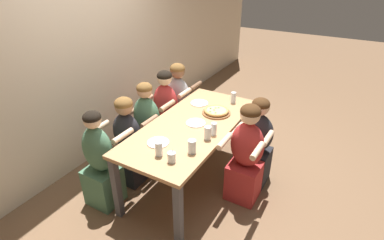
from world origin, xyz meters
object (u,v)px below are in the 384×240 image
(drinking_glass_d, at_px, (214,130))
(diner_far_right, at_px, (178,106))
(empty_plate_a, at_px, (158,143))
(diner_far_midright, at_px, (166,115))
(empty_plate_c, at_px, (199,103))
(diner_far_midleft, at_px, (129,144))
(diner_near_midright, at_px, (256,145))
(empty_plate_b, at_px, (196,123))
(cocktail_glass_blue, at_px, (172,158))
(drinking_glass_a, at_px, (159,150))
(drinking_glass_e, at_px, (192,147))
(diner_far_left, at_px, (101,164))
(drinking_glass_c, at_px, (233,98))
(diner_near_center, at_px, (246,157))
(pizza_board_main, at_px, (216,111))
(drinking_glass_b, at_px, (208,134))
(diner_far_center, at_px, (148,129))

(drinking_glass_d, relative_size, diner_far_right, 0.12)
(empty_plate_a, height_order, diner_far_midright, diner_far_midright)
(empty_plate_c, relative_size, diner_far_midleft, 0.20)
(diner_near_midright, bearing_deg, empty_plate_b, 27.81)
(cocktail_glass_blue, height_order, diner_far_right, diner_far_right)
(diner_far_midleft, bearing_deg, drinking_glass_a, -25.14)
(empty_plate_a, relative_size, drinking_glass_e, 1.62)
(drinking_glass_a, bearing_deg, diner_far_left, 100.58)
(drinking_glass_c, bearing_deg, empty_plate_c, 123.20)
(diner_far_right, distance_m, diner_near_center, 1.48)
(empty_plate_b, bearing_deg, pizza_board_main, -15.64)
(drinking_glass_b, height_order, diner_near_center, diner_near_center)
(diner_far_midright, bearing_deg, diner_far_center, -90.00)
(diner_far_midleft, distance_m, diner_far_left, 0.45)
(cocktail_glass_blue, distance_m, drinking_glass_d, 0.63)
(empty_plate_b, distance_m, diner_far_left, 1.11)
(drinking_glass_a, height_order, diner_far_midright, diner_far_midright)
(drinking_glass_a, relative_size, drinking_glass_e, 1.05)
(empty_plate_c, relative_size, drinking_glass_b, 1.57)
(cocktail_glass_blue, xyz_separation_m, diner_far_left, (-0.10, 0.84, -0.32))
(drinking_glass_e, xyz_separation_m, diner_far_left, (-0.32, 0.93, -0.33))
(diner_far_midleft, bearing_deg, cocktail_glass_blue, -22.32)
(diner_far_left, bearing_deg, diner_near_midright, 41.85)
(drinking_glass_c, xyz_separation_m, diner_near_center, (-0.72, -0.47, -0.31))
(pizza_board_main, relative_size, empty_plate_a, 1.53)
(drinking_glass_b, distance_m, diner_near_center, 0.51)
(diner_far_midright, xyz_separation_m, diner_near_midright, (-0.07, -1.30, -0.03))
(diner_far_midright, height_order, diner_near_center, same)
(drinking_glass_b, bearing_deg, empty_plate_b, 49.81)
(pizza_board_main, height_order, diner_far_right, diner_far_right)
(drinking_glass_e, distance_m, diner_far_midright, 1.34)
(empty_plate_c, distance_m, diner_near_midright, 0.89)
(pizza_board_main, xyz_separation_m, drinking_glass_b, (-0.56, -0.17, 0.03))
(diner_far_right, distance_m, diner_near_midright, 1.35)
(empty_plate_a, distance_m, diner_near_center, 0.95)
(drinking_glass_b, height_order, drinking_glass_c, same)
(drinking_glass_a, height_order, drinking_glass_d, drinking_glass_a)
(diner_far_midleft, height_order, diner_near_midright, same)
(drinking_glass_c, distance_m, drinking_glass_d, 0.84)
(drinking_glass_a, distance_m, diner_near_center, 0.98)
(diner_far_right, bearing_deg, drinking_glass_d, -40.56)
(diner_near_center, bearing_deg, drinking_glass_c, -56.94)
(pizza_board_main, relative_size, diner_far_left, 0.30)
(drinking_glass_b, xyz_separation_m, drinking_glass_e, (-0.29, 0.02, -0.00))
(diner_far_midleft, bearing_deg, diner_near_midright, 28.87)
(drinking_glass_e, bearing_deg, pizza_board_main, 10.26)
(drinking_glass_b, bearing_deg, empty_plate_a, 128.89)
(empty_plate_c, xyz_separation_m, diner_far_left, (-1.31, 0.46, -0.28))
(drinking_glass_c, distance_m, diner_far_left, 1.79)
(pizza_board_main, distance_m, diner_far_right, 0.90)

